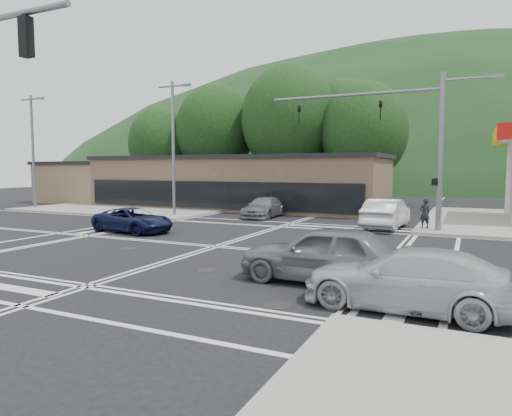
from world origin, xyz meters
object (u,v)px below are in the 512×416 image
at_px(car_blue_west, 133,220).
at_px(car_grey_center, 325,254).
at_px(car_northbound, 264,207).
at_px(car_queue_b, 348,200).
at_px(car_queue_a, 386,214).
at_px(pedestrian, 425,213).
at_px(car_silver_east, 409,279).

distance_m(car_blue_west, car_grey_center, 13.35).
bearing_deg(car_blue_west, car_northbound, -11.81).
xyz_separation_m(car_blue_west, car_northbound, (3.25, 9.26, 0.05)).
distance_m(car_blue_west, car_northbound, 9.82).
bearing_deg(car_queue_b, car_queue_a, 105.28).
height_order(car_queue_b, pedestrian, pedestrian).
bearing_deg(car_blue_west, pedestrian, -56.04).
bearing_deg(car_northbound, car_blue_west, -112.67).
bearing_deg(car_queue_a, car_blue_west, 33.93).
distance_m(car_grey_center, pedestrian, 12.75).
distance_m(car_grey_center, car_silver_east, 2.98).
xyz_separation_m(car_silver_east, pedestrian, (-0.89, 14.25, 0.22)).
bearing_deg(car_queue_a, car_grey_center, 94.49).
bearing_deg(car_grey_center, car_silver_east, 59.13).
bearing_deg(car_grey_center, car_queue_a, -176.48).
bearing_deg(car_queue_a, car_queue_b, -62.38).
height_order(car_northbound, pedestrian, pedestrian).
height_order(car_grey_center, car_northbound, car_grey_center).
relative_size(car_silver_east, car_queue_b, 1.04).
xyz_separation_m(car_grey_center, car_silver_east, (2.50, -1.61, -0.12)).
relative_size(car_queue_a, car_queue_b, 1.04).
xyz_separation_m(car_queue_a, pedestrian, (2.00, -0.25, 0.12)).
xyz_separation_m(car_queue_b, car_northbound, (-3.85, -7.46, -0.14)).
height_order(car_silver_east, pedestrian, pedestrian).
height_order(car_blue_west, car_grey_center, car_grey_center).
xyz_separation_m(car_queue_b, pedestrian, (6.50, -9.97, 0.12)).
distance_m(car_silver_east, car_queue_a, 14.79).
bearing_deg(car_grey_center, car_northbound, -148.23).
xyz_separation_m(car_silver_east, car_northbound, (-11.24, 16.75, -0.05)).
bearing_deg(car_blue_west, car_grey_center, -108.64).
bearing_deg(car_silver_east, car_blue_west, -113.90).
bearing_deg(car_silver_east, car_grey_center, -119.24).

